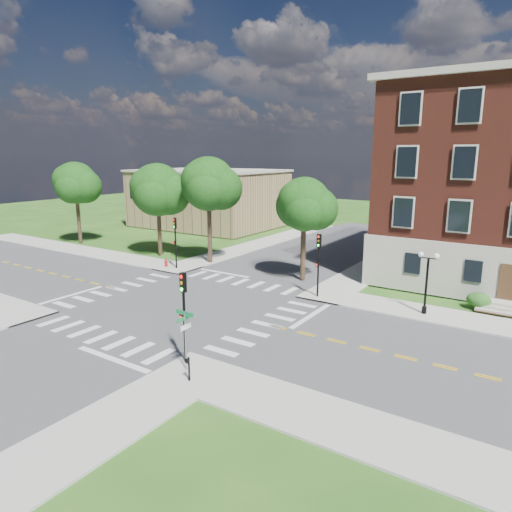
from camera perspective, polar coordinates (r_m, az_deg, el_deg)
The scene contains 19 objects.
ground at distance 33.69m, azimuth -9.10°, elevation -6.05°, with size 160.00×160.00×0.00m, color #214F16.
road_ew at distance 33.69m, azimuth -9.10°, elevation -6.04°, with size 90.00×12.00×0.01m, color #3D3D3F.
road_ns at distance 33.69m, azimuth -9.10°, elevation -6.04°, with size 12.00×90.00×0.01m, color #3D3D3F.
sidewalk_ne at distance 40.67m, azimuth 23.23°, elevation -3.58°, with size 34.00×34.00×0.12m.
sidewalk_nw at distance 54.73m, azimuth -10.15°, elevation 1.23°, with size 34.00×34.00×0.12m.
crosswalk_east at distance 29.55m, azimuth 1.39°, elevation -8.60°, with size 2.20×10.20×0.02m, color silver, non-canonical shape.
stop_bar_east at distance 31.27m, azimuth 6.85°, elevation -7.47°, with size 0.40×5.50×0.00m, color silver.
secondary_building at distance 69.33m, azimuth -5.92°, elevation 7.26°, with size 20.40×15.40×8.30m.
tree_a at distance 58.92m, azimuth -21.62°, elevation 8.45°, with size 4.99×4.99×9.70m.
tree_b at distance 49.17m, azimuth -12.21°, elevation 8.06°, with size 5.53×5.53×9.69m.
tree_c at distance 44.68m, azimuth -5.95°, elevation 8.91°, with size 5.23×5.23×10.38m.
tree_d at distance 38.45m, azimuth 6.04°, elevation 6.45°, with size 4.47×4.47×8.76m.
traffic_signal_se at distance 23.49m, azimuth -9.03°, elevation -6.19°, with size 0.36×0.41×4.80m.
traffic_signal_ne at distance 34.33m, azimuth 7.82°, elevation -0.13°, with size 0.38×0.46×4.80m.
traffic_signal_nw at distance 43.28m, azimuth -10.06°, elevation 2.44°, with size 0.38×0.46×4.80m.
twin_lamp_west at distance 32.56m, azimuth 20.57°, elevation -2.74°, with size 1.36×0.36×4.23m.
street_sign_pole at distance 22.93m, azimuth -8.83°, elevation -9.00°, with size 1.10×1.10×3.10m.
push_button_post at distance 22.50m, azimuth -8.41°, elevation -13.63°, with size 0.14×0.21×1.20m.
fire_hydrant at distance 44.68m, azimuth -11.17°, elevation -0.85°, with size 0.35×0.35×0.75m.
Camera 1 is at (21.80, -23.35, 10.71)m, focal length 32.00 mm.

